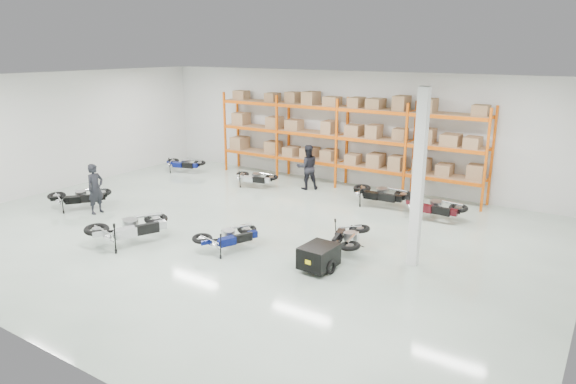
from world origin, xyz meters
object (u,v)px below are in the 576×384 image
Objects in this scene: moto_back_a at (184,161)px; moto_back_b at (255,175)px; person_left at (95,189)px; moto_back_c at (380,190)px; moto_silver_left at (129,223)px; moto_touring_right at (348,233)px; person_back at (307,167)px; moto_blue_centre at (228,233)px; moto_back_d at (434,203)px; moto_black_far_left at (79,193)px; trailer at (319,256)px.

moto_back_b is at bearing -107.97° from moto_back_a.
moto_back_c is at bearing -54.29° from person_left.
moto_touring_right is at bearing -127.77° from moto_silver_left.
person_back is at bearing -75.70° from moto_back_b.
moto_back_a is (-7.58, 6.05, -0.00)m from moto_blue_centre.
moto_blue_centre is 6.35m from moto_back_c.
moto_back_c is 1.05× the size of moto_back_d.
moto_black_far_left is 11.95m from moto_back_d.
moto_silver_left is at bearing 147.20° from moto_back_c.
moto_back_b is 0.88× the size of moto_back_d.
moto_blue_centre is at bearing -132.72° from moto_silver_left.
moto_back_c is at bearing -82.77° from moto_blue_centre.
moto_back_d is at bearing -99.96° from moto_back_b.
moto_silver_left is 7.85m from person_back.
moto_black_far_left is at bearing 123.72° from moto_back_c.
moto_back_a is at bearing -31.69° from moto_silver_left.
moto_silver_left reaches higher than moto_back_b.
moto_back_d reaches higher than trailer.
moto_back_b is 0.93× the size of person_left.
moto_touring_right is 6.45m from person_back.
person_back reaches higher than moto_back_c.
trailer is at bearing -140.06° from moto_black_far_left.
moto_back_d is at bearing -105.78° from moto_back_a.
moto_silver_left is 1.25× the size of moto_back_a.
moto_blue_centre is at bearing 162.27° from moto_back_c.
person_back is at bearing 79.62° from moto_back_c.
moto_black_far_left is 8.35m from person_back.
moto_blue_centre is at bearing -142.64° from moto_back_a.
moto_back_b is 6.13m from person_left.
moto_black_far_left is (-4.09, 1.27, -0.07)m from moto_silver_left.
moto_black_far_left is 0.96× the size of moto_back_c.
moto_back_b is at bearing -25.28° from person_left.
person_left is (-5.80, 0.13, 0.34)m from moto_blue_centre.
moto_touring_right is at bearing 167.87° from moto_back_d.
person_left reaches higher than trailer.
moto_black_far_left reaches higher than moto_back_a.
moto_blue_centre is 6.73m from moto_black_far_left.
moto_blue_centre is 0.92× the size of moto_back_d.
moto_silver_left is 1.20× the size of person_left.
moto_blue_centre is 2.88m from moto_silver_left.
moto_back_a is 1.04× the size of moto_back_b.
person_left is at bearing -177.31° from moto_back_a.
moto_touring_right is 0.88× the size of moto_back_c.
person_back is (1.16, 7.76, 0.26)m from moto_silver_left.
moto_touring_right is at bearing -132.39° from moto_back_b.
moto_black_far_left is 1.15× the size of moto_back_b.
moto_black_far_left is at bearing 140.16° from moto_back_b.
trailer is at bearing -152.78° from moto_blue_centre.
moto_back_a is at bearing 153.43° from trailer.
moto_touring_right is 0.93× the size of moto_back_d.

